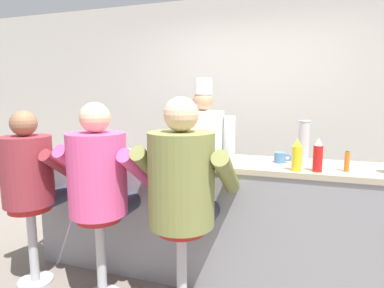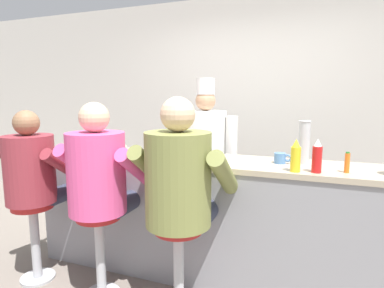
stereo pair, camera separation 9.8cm
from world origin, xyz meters
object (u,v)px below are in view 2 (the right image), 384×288
object	(u,v)px
cup_stack_steel	(304,142)
coffee_mug_tan	(119,149)
hot_sauce_bottle_orange	(347,163)
coffee_mug_blue	(281,158)
cook_in_whites_near	(205,154)
ketchup_bottle_red	(317,157)
diner_seated_pink	(100,177)
diner_seated_olive	(180,183)
cereal_bowl	(158,157)
mustard_bottle_yellow	(296,157)
diner_seated_maroon	(34,174)
breakfast_plate	(94,150)

from	to	relation	value
cup_stack_steel	coffee_mug_tan	bearing A→B (deg)	-174.73
hot_sauce_bottle_orange	coffee_mug_blue	xyz separation A→B (m)	(-0.44, 0.16, -0.03)
cup_stack_steel	cook_in_whites_near	size ratio (longest dim) A/B	0.19
ketchup_bottle_red	cook_in_whites_near	distance (m)	1.33
ketchup_bottle_red	cup_stack_steel	distance (m)	0.29
diner_seated_pink	diner_seated_olive	world-z (taller)	diner_seated_olive
cereal_bowl	coffee_mug_tan	xyz separation A→B (m)	(-0.44, 0.14, 0.02)
coffee_mug_tan	mustard_bottle_yellow	bearing A→B (deg)	-5.86
ketchup_bottle_red	cup_stack_steel	size ratio (longest dim) A/B	0.70
diner_seated_olive	ketchup_bottle_red	bearing A→B (deg)	22.27
diner_seated_olive	cook_in_whites_near	world-z (taller)	cook_in_whites_near
ketchup_bottle_red	diner_seated_maroon	distance (m)	2.15
coffee_mug_tan	diner_seated_pink	bearing A→B (deg)	-73.49
mustard_bottle_yellow	diner_seated_maroon	size ratio (longest dim) A/B	0.16
breakfast_plate	cereal_bowl	xyz separation A→B (m)	(0.72, -0.15, 0.01)
cereal_bowl	diner_seated_maroon	bearing A→B (deg)	-160.02
coffee_mug_tan	diner_seated_olive	distance (m)	0.92
ketchup_bottle_red	diner_seated_pink	size ratio (longest dim) A/B	0.16
diner_seated_maroon	hot_sauce_bottle_orange	bearing A→B (deg)	10.19
hot_sauce_bottle_orange	diner_seated_olive	bearing A→B (deg)	-158.33
diner_seated_maroon	diner_seated_pink	size ratio (longest dim) A/B	0.96
cereal_bowl	coffee_mug_blue	xyz separation A→B (m)	(0.92, 0.23, 0.01)
diner_seated_maroon	cook_in_whites_near	size ratio (longest dim) A/B	0.83
cook_in_whites_near	hot_sauce_bottle_orange	bearing A→B (deg)	-30.89
coffee_mug_blue	cook_in_whites_near	distance (m)	0.99
diner_seated_olive	coffee_mug_blue	bearing A→B (deg)	44.03
breakfast_plate	cereal_bowl	bearing A→B (deg)	-11.68
cereal_bowl	diner_seated_olive	xyz separation A→B (m)	(0.33, -0.34, -0.09)
coffee_mug_blue	cup_stack_steel	xyz separation A→B (m)	(0.16, 0.05, 0.12)
cook_in_whites_near	diner_seated_olive	bearing A→B (deg)	-79.75
cook_in_whites_near	diner_seated_maroon	bearing A→B (deg)	-132.82
hot_sauce_bottle_orange	coffee_mug_blue	distance (m)	0.47
breakfast_plate	diner_seated_maroon	distance (m)	0.55
cereal_bowl	coffee_mug_blue	bearing A→B (deg)	14.02
coffee_mug_blue	coffee_mug_tan	world-z (taller)	coffee_mug_tan
coffee_mug_tan	diner_seated_olive	bearing A→B (deg)	-31.32
hot_sauce_bottle_orange	cereal_bowl	xyz separation A→B (m)	(-1.36, -0.07, -0.04)
mustard_bottle_yellow	cup_stack_steel	xyz separation A→B (m)	(0.04, 0.29, 0.06)
ketchup_bottle_red	diner_seated_maroon	xyz separation A→B (m)	(-2.11, -0.35, -0.22)
coffee_mug_blue	cup_stack_steel	distance (m)	0.21
diner_seated_maroon	cereal_bowl	bearing A→B (deg)	19.98
mustard_bottle_yellow	coffee_mug_tan	xyz separation A→B (m)	(-1.48, 0.15, -0.05)
mustard_bottle_yellow	cook_in_whites_near	distance (m)	1.24
mustard_bottle_yellow	coffee_mug_blue	xyz separation A→B (m)	(-0.12, 0.24, -0.06)
cereal_bowl	diner_seated_pink	xyz separation A→B (m)	(-0.30, -0.34, -0.11)
diner_seated_olive	diner_seated_pink	bearing A→B (deg)	-179.82
breakfast_plate	cup_stack_steel	world-z (taller)	cup_stack_steel
hot_sauce_bottle_orange	breakfast_plate	xyz separation A→B (m)	(-2.07, 0.08, -0.05)
ketchup_bottle_red	diner_seated_olive	world-z (taller)	diner_seated_olive
cereal_bowl	diner_seated_olive	bearing A→B (deg)	-45.33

